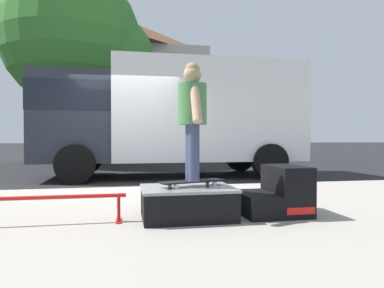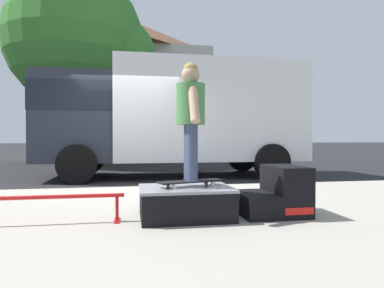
{
  "view_description": "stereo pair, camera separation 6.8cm",
  "coord_description": "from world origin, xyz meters",
  "px_view_note": "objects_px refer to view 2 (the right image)",
  "views": [
    {
      "loc": [
        0.01,
        -7.15,
        1.04
      ],
      "look_at": [
        1.06,
        -1.68,
        0.95
      ],
      "focal_mm": 32.44,
      "sensor_mm": 36.0,
      "label": 1
    },
    {
      "loc": [
        0.07,
        -7.16,
        1.04
      ],
      "look_at": [
        1.06,
        -1.68,
        0.95
      ],
      "focal_mm": 32.44,
      "sensor_mm": 36.0,
      "label": 2
    }
  ],
  "objects_px": {
    "kicker_ramp": "(276,194)",
    "skater_kid": "(191,111)",
    "box_truck": "(172,114)",
    "street_tree_main": "(83,45)",
    "grind_rail": "(45,202)",
    "skateboard": "(191,182)",
    "skate_box": "(186,201)"
  },
  "relations": [
    {
      "from": "kicker_ramp",
      "to": "skater_kid",
      "type": "relative_size",
      "value": 0.57
    },
    {
      "from": "box_truck",
      "to": "skater_kid",
      "type": "bearing_deg",
      "value": -94.71
    },
    {
      "from": "kicker_ramp",
      "to": "street_tree_main",
      "type": "distance_m",
      "value": 11.8
    },
    {
      "from": "grind_rail",
      "to": "street_tree_main",
      "type": "relative_size",
      "value": 0.22
    },
    {
      "from": "skater_kid",
      "to": "box_truck",
      "type": "xyz_separation_m",
      "value": [
        0.45,
        5.42,
        0.35
      ]
    },
    {
      "from": "skateboard",
      "to": "grind_rail",
      "type": "bearing_deg",
      "value": -178.95
    },
    {
      "from": "skateboard",
      "to": "skater_kid",
      "type": "relative_size",
      "value": 0.59
    },
    {
      "from": "grind_rail",
      "to": "skater_kid",
      "type": "distance_m",
      "value": 1.87
    },
    {
      "from": "skate_box",
      "to": "skater_kid",
      "type": "distance_m",
      "value": 1.04
    },
    {
      "from": "kicker_ramp",
      "to": "box_truck",
      "type": "distance_m",
      "value": 5.64
    },
    {
      "from": "box_truck",
      "to": "street_tree_main",
      "type": "xyz_separation_m",
      "value": [
        -2.93,
        4.93,
        3.04
      ]
    },
    {
      "from": "skate_box",
      "to": "street_tree_main",
      "type": "relative_size",
      "value": 0.14
    },
    {
      "from": "skate_box",
      "to": "skateboard",
      "type": "bearing_deg",
      "value": 21.97
    },
    {
      "from": "kicker_ramp",
      "to": "grind_rail",
      "type": "height_order",
      "value": "kicker_ramp"
    },
    {
      "from": "skate_box",
      "to": "grind_rail",
      "type": "distance_m",
      "value": 1.53
    },
    {
      "from": "skateboard",
      "to": "box_truck",
      "type": "xyz_separation_m",
      "value": [
        0.45,
        5.42,
        1.17
      ]
    },
    {
      "from": "skateboard",
      "to": "skater_kid",
      "type": "distance_m",
      "value": 0.82
    },
    {
      "from": "skateboard",
      "to": "box_truck",
      "type": "relative_size",
      "value": 0.12
    },
    {
      "from": "kicker_ramp",
      "to": "box_truck",
      "type": "height_order",
      "value": "box_truck"
    },
    {
      "from": "grind_rail",
      "to": "skater_kid",
      "type": "relative_size",
      "value": 1.22
    },
    {
      "from": "skate_box",
      "to": "kicker_ramp",
      "type": "xyz_separation_m",
      "value": [
        1.11,
        -0.0,
        0.05
      ]
    },
    {
      "from": "grind_rail",
      "to": "skateboard",
      "type": "relative_size",
      "value": 2.07
    },
    {
      "from": "skate_box",
      "to": "box_truck",
      "type": "bearing_deg",
      "value": 84.66
    },
    {
      "from": "skate_box",
      "to": "box_truck",
      "type": "distance_m",
      "value": 5.64
    },
    {
      "from": "skater_kid",
      "to": "grind_rail",
      "type": "bearing_deg",
      "value": -178.95
    },
    {
      "from": "skate_box",
      "to": "skater_kid",
      "type": "height_order",
      "value": "skater_kid"
    },
    {
      "from": "skater_kid",
      "to": "box_truck",
      "type": "relative_size",
      "value": 0.2
    },
    {
      "from": "skate_box",
      "to": "grind_rail",
      "type": "bearing_deg",
      "value": -179.86
    },
    {
      "from": "skate_box",
      "to": "kicker_ramp",
      "type": "distance_m",
      "value": 1.11
    },
    {
      "from": "box_truck",
      "to": "street_tree_main",
      "type": "height_order",
      "value": "street_tree_main"
    },
    {
      "from": "kicker_ramp",
      "to": "skater_kid",
      "type": "bearing_deg",
      "value": 178.59
    },
    {
      "from": "skate_box",
      "to": "skater_kid",
      "type": "bearing_deg",
      "value": 21.97
    }
  ]
}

